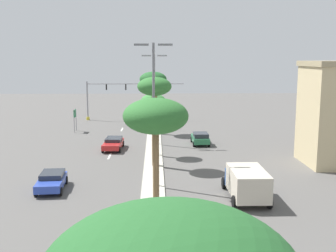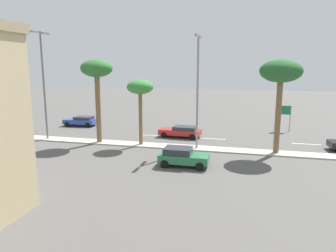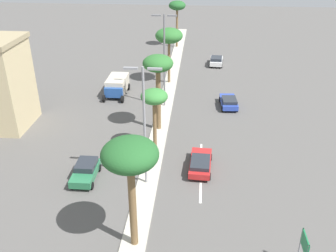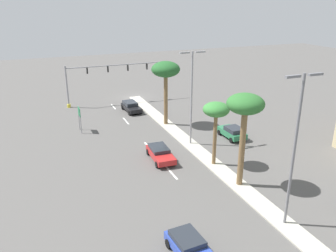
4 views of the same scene
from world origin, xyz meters
name	(u,v)px [view 1 (image 1 of 4)]	position (x,y,z in m)	size (l,w,h in m)	color
ground_plane	(153,164)	(0.00, 30.85, 0.00)	(160.00, 160.00, 0.00)	#565451
median_curb	(153,193)	(0.00, 39.66, 0.06)	(1.80, 79.32, 0.12)	#B7B2A3
lane_stripe_right	(126,122)	(4.58, 4.00, 0.01)	(0.20, 2.80, 0.01)	silver
lane_stripe_front	(122,129)	(4.58, 11.18, 0.01)	(0.20, 2.80, 0.01)	silver
lane_stripe_far	(116,143)	(4.58, 20.65, 0.01)	(0.20, 2.80, 0.01)	silver
lane_stripe_mid	(110,156)	(4.58, 27.30, 0.01)	(0.20, 2.80, 0.01)	silver
traffic_signal_gantry	(115,94)	(6.46, 1.77, 4.27)	(16.04, 0.53, 6.33)	gray
directional_road_sign	(75,116)	(10.86, 12.85, 2.25)	(0.10, 1.57, 3.10)	gray
palm_tree_mid	(153,81)	(0.07, 14.46, 7.09)	(3.60, 3.60, 8.19)	brown
palm_tree_trailing	(153,103)	(-0.01, 27.20, 5.55)	(2.55, 2.55, 6.35)	brown
palm_tree_outboard	(154,91)	(-0.13, 31.64, 7.15)	(3.14, 3.14, 8.27)	brown
palm_tree_near	(156,118)	(-0.22, 46.00, 6.71)	(3.77, 3.77, 7.73)	brown
street_lamp_trailing	(154,92)	(-0.11, 21.61, 6.16)	(2.90, 0.24, 10.38)	gray
street_lamp_leading	(154,105)	(-0.08, 37.77, 6.54)	(2.90, 0.24, 11.10)	slate
sedan_green_near	(200,138)	(-5.48, 21.84, 0.77)	(2.02, 3.88, 1.45)	#287047
sedan_blue_outboard	(52,181)	(7.86, 38.25, 0.70)	(2.23, 4.22, 1.28)	#2D47AD
sedan_red_right	(113,143)	(4.51, 24.09, 0.69)	(2.19, 4.63, 1.24)	red
sedan_black_trailing	(136,120)	(2.68, 7.24, 0.74)	(2.17, 4.49, 1.37)	black
box_truck	(246,182)	(-6.73, 40.96, 1.27)	(2.67, 5.57, 2.29)	#234C99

